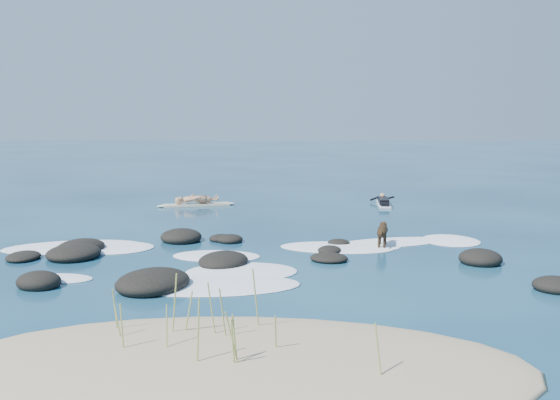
{
  "coord_description": "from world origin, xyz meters",
  "views": [
    {
      "loc": [
        1.16,
        -17.09,
        3.73
      ],
      "look_at": [
        -0.12,
        4.0,
        0.9
      ],
      "focal_mm": 40.0,
      "sensor_mm": 36.0,
      "label": 1
    }
  ],
  "objects": [
    {
      "name": "dog",
      "position": [
        3.03,
        0.61,
        0.48
      ],
      "size": [
        0.4,
        1.13,
        0.72
      ],
      "rotation": [
        0.0,
        0.0,
        1.41
      ],
      "color": "black",
      "rests_on": "ground"
    },
    {
      "name": "paddling_surfer_rig",
      "position": [
        3.96,
        9.33,
        0.14
      ],
      "size": [
        1.08,
        2.39,
        0.42
      ],
      "rotation": [
        0.0,
        0.0,
        1.54
      ],
      "color": "white",
      "rests_on": "ground"
    },
    {
      "name": "dune_grass",
      "position": [
        -0.5,
        -8.03,
        0.59
      ],
      "size": [
        4.25,
        1.97,
        1.16
      ],
      "color": "#929F4D",
      "rests_on": "ground"
    },
    {
      "name": "sand_dune",
      "position": [
        0.0,
        -8.2,
        0.0
      ],
      "size": [
        9.0,
        4.4,
        0.6
      ],
      "primitive_type": "ellipsoid",
      "color": "#9E8966",
      "rests_on": "ground"
    },
    {
      "name": "reef_rocks",
      "position": [
        -2.19,
        -1.78,
        0.11
      ],
      "size": [
        14.02,
        7.59,
        0.56
      ],
      "color": "black",
      "rests_on": "ground"
    },
    {
      "name": "ground",
      "position": [
        0.0,
        0.0,
        0.0
      ],
      "size": [
        160.0,
        160.0,
        0.0
      ],
      "primitive_type": "plane",
      "color": "#0A2642",
      "rests_on": "ground"
    },
    {
      "name": "breaking_foam",
      "position": [
        -0.9,
        -0.72,
        0.01
      ],
      "size": [
        14.3,
        7.81,
        0.12
      ],
      "color": "white",
      "rests_on": "ground"
    },
    {
      "name": "standing_surfer_rig",
      "position": [
        -3.92,
        8.59,
        0.74
      ],
      "size": [
        3.22,
        1.42,
        1.88
      ],
      "rotation": [
        0.0,
        0.0,
        0.33
      ],
      "color": "beige",
      "rests_on": "ground"
    }
  ]
}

